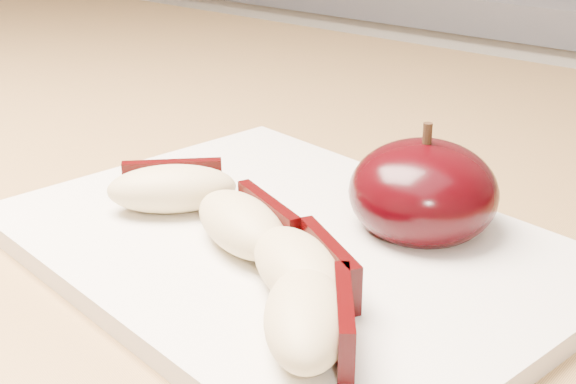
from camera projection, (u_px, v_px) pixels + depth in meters
The scene contains 6 objects.
cutting_board at pixel (288, 247), 0.41m from camera, with size 0.29×0.21×0.01m, color silver.
apple_half at pixel (423, 192), 0.41m from camera, with size 0.10×0.10×0.06m.
apple_wedge_a at pixel (172, 188), 0.43m from camera, with size 0.07×0.07×0.03m.
apple_wedge_b at pixel (245, 224), 0.39m from camera, with size 0.08×0.06×0.03m.
apple_wedge_c at pixel (302, 267), 0.35m from camera, with size 0.08×0.06×0.03m.
apple_wedge_d at pixel (311, 318), 0.31m from camera, with size 0.07×0.08×0.03m.
Camera 1 is at (0.19, 0.07, 1.09)m, focal length 50.00 mm.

